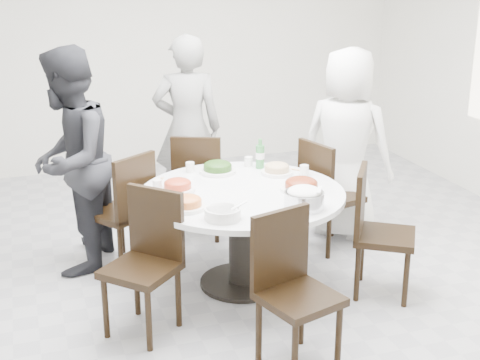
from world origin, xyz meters
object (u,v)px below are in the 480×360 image
object	(u,v)px
diner_middle	(187,129)
diner_left	(70,162)
chair_nw	(120,210)
chair_ne	(332,195)
chair_sw	(141,266)
diner_right	(346,144)
chair_se	(385,233)
beverage_bottle	(260,154)
dining_table	(242,239)
chair_n	(200,184)
chair_s	(299,295)
soup_bowl	(223,213)
rice_bowl	(304,200)

from	to	relation	value
diner_middle	diner_left	size ratio (longest dim) A/B	0.99
diner_left	chair_nw	bearing A→B (deg)	97.20
chair_ne	chair_sw	size ratio (longest dim) A/B	1.00
chair_nw	diner_middle	distance (m)	1.24
chair_sw	diner_right	world-z (taller)	diner_right
diner_middle	diner_right	bearing A→B (deg)	156.67
chair_se	diner_middle	bearing A→B (deg)	59.45
chair_ne	chair_se	distance (m)	0.88
chair_se	beverage_bottle	bearing A→B (deg)	66.31
chair_nw	chair_se	bearing A→B (deg)	113.24
diner_left	beverage_bottle	distance (m)	1.49
chair_sw	dining_table	bearing A→B (deg)	73.96
chair_n	chair_se	distance (m)	1.80
chair_ne	chair_n	distance (m)	1.17
chair_ne	diner_right	xyz separation A→B (m)	(0.23, 0.23, 0.36)
chair_se	diner_middle	world-z (taller)	diner_middle
chair_n	diner_left	xyz separation A→B (m)	(-1.11, -0.33, 0.40)
chair_ne	chair_sw	world-z (taller)	same
chair_s	diner_left	bearing A→B (deg)	104.53
chair_n	chair_s	distance (m)	2.16
chair_nw	chair_se	xyz separation A→B (m)	(1.75, -1.08, 0.00)
chair_s	diner_middle	distance (m)	2.66
chair_nw	diner_right	xyz separation A→B (m)	(1.98, 0.03, 0.36)
chair_nw	diner_right	bearing A→B (deg)	145.81
chair_n	diner_left	world-z (taller)	diner_left
dining_table	soup_bowl	bearing A→B (deg)	-121.51
chair_se	diner_middle	xyz separation A→B (m)	(-0.97, 1.96, 0.39)
chair_nw	dining_table	bearing A→B (deg)	107.44
chair_ne	diner_middle	size ratio (longest dim) A/B	0.55
chair_sw	soup_bowl	bearing A→B (deg)	42.55
dining_table	diner_right	size ratio (longest dim) A/B	0.90
dining_table	soup_bowl	distance (m)	0.69
chair_nw	chair_sw	xyz separation A→B (m)	(-0.02, -1.07, 0.00)
dining_table	diner_middle	bearing A→B (deg)	91.22
chair_nw	beverage_bottle	distance (m)	1.21
soup_bowl	beverage_bottle	bearing A→B (deg)	57.89
dining_table	chair_s	xyz separation A→B (m)	(-0.02, -1.12, 0.10)
dining_table	rice_bowl	world-z (taller)	rice_bowl
dining_table	beverage_bottle	bearing A→B (deg)	57.33
beverage_bottle	chair_sw	bearing A→B (deg)	-140.95
chair_sw	diner_left	size ratio (longest dim) A/B	0.54
chair_s	diner_middle	xyz separation A→B (m)	(-0.02, 2.63, 0.39)
diner_left	diner_right	bearing A→B (deg)	111.08
diner_left	rice_bowl	bearing A→B (deg)	73.24
chair_s	beverage_bottle	distance (m)	1.69
rice_bowl	chair_nw	bearing A→B (deg)	135.26
rice_bowl	chair_se	bearing A→B (deg)	0.85
dining_table	diner_left	bearing A→B (deg)	148.19
dining_table	soup_bowl	size ratio (longest dim) A/B	6.24
soup_bowl	beverage_bottle	distance (m)	1.15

